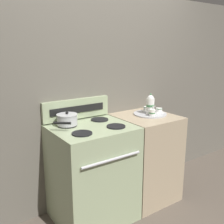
{
  "coord_description": "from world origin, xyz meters",
  "views": [
    {
      "loc": [
        -1.45,
        -1.99,
        1.64
      ],
      "look_at": [
        -0.01,
        0.08,
        1.02
      ],
      "focal_mm": 42.0,
      "sensor_mm": 36.0,
      "label": 1
    }
  ],
  "objects_px": {
    "teapot": "(150,104)",
    "creamer_jug": "(152,113)",
    "stove": "(93,173)",
    "teacup_left": "(147,109)",
    "serving_tray": "(150,114)",
    "teacup_right": "(159,110)",
    "saucepan": "(67,119)"
  },
  "relations": [
    {
      "from": "teapot",
      "to": "creamer_jug",
      "type": "xyz_separation_m",
      "value": [
        -0.04,
        -0.08,
        -0.07
      ]
    },
    {
      "from": "teapot",
      "to": "serving_tray",
      "type": "bearing_deg",
      "value": 39.73
    },
    {
      "from": "stove",
      "to": "teacup_left",
      "type": "height_order",
      "value": "teacup_left"
    },
    {
      "from": "stove",
      "to": "teacup_left",
      "type": "bearing_deg",
      "value": 8.85
    },
    {
      "from": "stove",
      "to": "teacup_right",
      "type": "distance_m",
      "value": 0.98
    },
    {
      "from": "stove",
      "to": "serving_tray",
      "type": "xyz_separation_m",
      "value": [
        0.74,
        0.02,
        0.47
      ]
    },
    {
      "from": "serving_tray",
      "to": "teacup_left",
      "type": "height_order",
      "value": "teacup_left"
    },
    {
      "from": "teapot",
      "to": "teacup_right",
      "type": "relative_size",
      "value": 2.03
    },
    {
      "from": "stove",
      "to": "saucepan",
      "type": "xyz_separation_m",
      "value": [
        -0.18,
        0.14,
        0.53
      ]
    },
    {
      "from": "serving_tray",
      "to": "stove",
      "type": "bearing_deg",
      "value": -178.4
    },
    {
      "from": "saucepan",
      "to": "stove",
      "type": "bearing_deg",
      "value": -37.91
    },
    {
      "from": "teacup_left",
      "to": "teapot",
      "type": "bearing_deg",
      "value": -117.26
    },
    {
      "from": "saucepan",
      "to": "serving_tray",
      "type": "xyz_separation_m",
      "value": [
        0.92,
        -0.12,
        -0.06
      ]
    },
    {
      "from": "teacup_left",
      "to": "creamer_jug",
      "type": "xyz_separation_m",
      "value": [
        -0.1,
        -0.2,
        0.01
      ]
    },
    {
      "from": "teacup_left",
      "to": "creamer_jug",
      "type": "relative_size",
      "value": 1.6
    },
    {
      "from": "stove",
      "to": "teapot",
      "type": "relative_size",
      "value": 4.29
    },
    {
      "from": "teacup_left",
      "to": "serving_tray",
      "type": "bearing_deg",
      "value": -111.78
    },
    {
      "from": "stove",
      "to": "saucepan",
      "type": "bearing_deg",
      "value": 142.09
    },
    {
      "from": "stove",
      "to": "teacup_right",
      "type": "height_order",
      "value": "teacup_right"
    },
    {
      "from": "saucepan",
      "to": "creamer_jug",
      "type": "distance_m",
      "value": 0.88
    },
    {
      "from": "teacup_left",
      "to": "teacup_right",
      "type": "xyz_separation_m",
      "value": [
        0.06,
        -0.13,
        0.0
      ]
    },
    {
      "from": "saucepan",
      "to": "teacup_left",
      "type": "xyz_separation_m",
      "value": [
        0.96,
        -0.02,
        -0.03
      ]
    },
    {
      "from": "teapot",
      "to": "creamer_jug",
      "type": "relative_size",
      "value": 3.24
    },
    {
      "from": "teacup_left",
      "to": "creamer_jug",
      "type": "height_order",
      "value": "creamer_jug"
    },
    {
      "from": "stove",
      "to": "creamer_jug",
      "type": "bearing_deg",
      "value": -6.37
    },
    {
      "from": "stove",
      "to": "creamer_jug",
      "type": "height_order",
      "value": "creamer_jug"
    },
    {
      "from": "serving_tray",
      "to": "creamer_jug",
      "type": "bearing_deg",
      "value": -122.97
    },
    {
      "from": "teacup_left",
      "to": "creamer_jug",
      "type": "bearing_deg",
      "value": -117.53
    },
    {
      "from": "serving_tray",
      "to": "teacup_right",
      "type": "height_order",
      "value": "teacup_right"
    },
    {
      "from": "stove",
      "to": "teapot",
      "type": "height_order",
      "value": "teapot"
    },
    {
      "from": "teapot",
      "to": "teacup_right",
      "type": "distance_m",
      "value": 0.14
    },
    {
      "from": "teapot",
      "to": "stove",
      "type": "bearing_deg",
      "value": -179.7
    }
  ]
}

